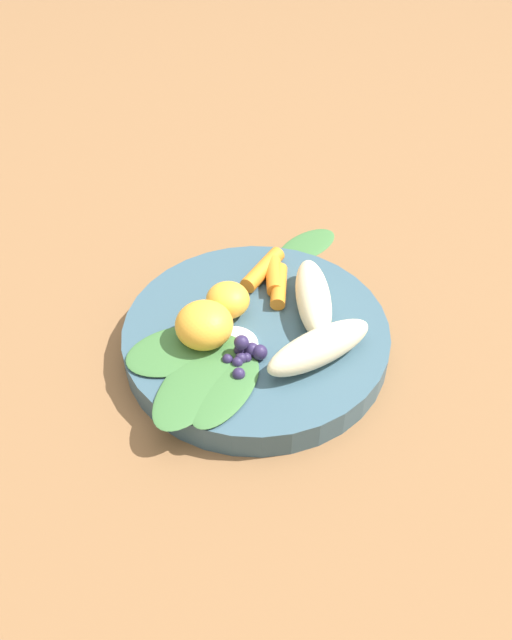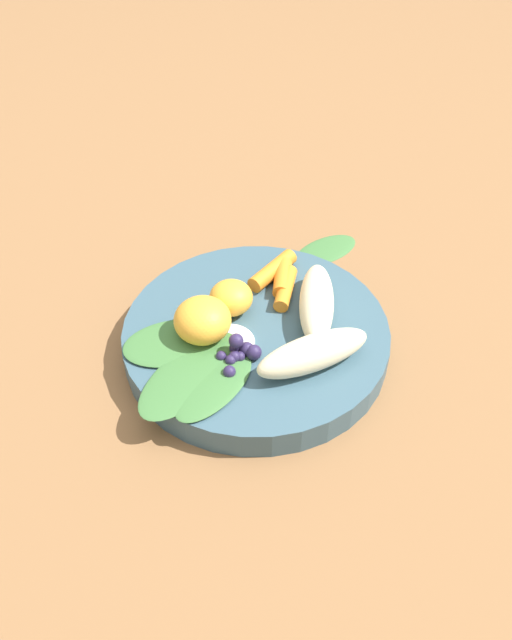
% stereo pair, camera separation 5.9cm
% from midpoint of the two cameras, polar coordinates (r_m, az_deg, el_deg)
% --- Properties ---
extents(ground_plane, '(2.40, 2.40, 0.00)m').
position_cam_midpoint_polar(ground_plane, '(0.65, -2.60, -2.62)').
color(ground_plane, brown).
extents(bowl, '(0.26, 0.26, 0.03)m').
position_cam_midpoint_polar(bowl, '(0.64, -2.64, -1.72)').
color(bowl, '#385666').
rests_on(bowl, ground_plane).
extents(banana_peeled_left, '(0.09, 0.11, 0.03)m').
position_cam_midpoint_polar(banana_peeled_left, '(0.63, 2.46, 1.87)').
color(banana_peeled_left, beige).
rests_on(banana_peeled_left, bowl).
extents(banana_peeled_right, '(0.11, 0.04, 0.03)m').
position_cam_midpoint_polar(banana_peeled_right, '(0.58, 2.76, -2.56)').
color(banana_peeled_right, beige).
rests_on(banana_peeled_right, bowl).
extents(orange_segment_near, '(0.05, 0.05, 0.04)m').
position_cam_midpoint_polar(orange_segment_near, '(0.60, -7.39, -0.56)').
color(orange_segment_near, '#F4A833').
rests_on(orange_segment_near, bowl).
extents(orange_segment_far, '(0.04, 0.04, 0.03)m').
position_cam_midpoint_polar(orange_segment_far, '(0.63, -5.17, 1.66)').
color(orange_segment_far, '#F4A833').
rests_on(orange_segment_far, bowl).
extents(carrot_front, '(0.05, 0.05, 0.02)m').
position_cam_midpoint_polar(carrot_front, '(0.66, -0.51, 2.92)').
color(carrot_front, orange).
rests_on(carrot_front, bowl).
extents(carrot_mid_left, '(0.04, 0.05, 0.02)m').
position_cam_midpoint_polar(carrot_mid_left, '(0.67, -0.90, 3.81)').
color(carrot_mid_left, orange).
rests_on(carrot_mid_left, bowl).
extents(carrot_mid_right, '(0.06, 0.04, 0.02)m').
position_cam_midpoint_polar(carrot_mid_right, '(0.68, -1.86, 4.39)').
color(carrot_mid_right, orange).
rests_on(carrot_mid_right, bowl).
extents(blueberry_pile, '(0.04, 0.04, 0.03)m').
position_cam_midpoint_polar(blueberry_pile, '(0.59, -3.78, -3.17)').
color(blueberry_pile, '#2D234C').
rests_on(blueberry_pile, bowl).
extents(coconut_shred_patch, '(0.05, 0.05, 0.00)m').
position_cam_midpoint_polar(coconut_shred_patch, '(0.61, -4.85, -2.38)').
color(coconut_shred_patch, white).
rests_on(coconut_shred_patch, bowl).
extents(kale_leaf_left, '(0.11, 0.08, 0.01)m').
position_cam_midpoint_polar(kale_leaf_left, '(0.61, -9.76, -2.77)').
color(kale_leaf_left, '#3D7038').
rests_on(kale_leaf_left, bowl).
extents(kale_leaf_right, '(0.14, 0.11, 0.01)m').
position_cam_midpoint_polar(kale_leaf_right, '(0.58, -7.87, -5.39)').
color(kale_leaf_right, '#3D7038').
rests_on(kale_leaf_right, bowl).
extents(kale_leaf_rear, '(0.10, 0.08, 0.01)m').
position_cam_midpoint_polar(kale_leaf_rear, '(0.57, -5.67, -6.31)').
color(kale_leaf_rear, '#3D7038').
rests_on(kale_leaf_rear, bowl).
extents(kale_leaf_stray, '(0.09, 0.05, 0.01)m').
position_cam_midpoint_polar(kale_leaf_stray, '(0.77, 2.38, 6.68)').
color(kale_leaf_stray, '#3D7038').
rests_on(kale_leaf_stray, ground_plane).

